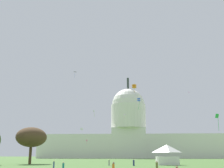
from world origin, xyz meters
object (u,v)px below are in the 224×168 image
person_grey_near_tree_west (109,163)px  kite_blue_mid (139,100)px  person_denim_back_left (54,165)px  kite_black_high (75,72)px  kite_magenta_mid (188,93)px  kite_white_low (82,129)px  kite_green_low (217,118)px  tree_west_near (31,137)px  person_navy_deep_crowd (134,163)px  person_teal_near_tree_east (63,167)px  kite_pink_low (87,140)px  capitol_building (129,133)px  kite_orange_mid (134,86)px  person_olive_lawn_far_right (157,166)px  person_navy_mid_center (114,166)px  kite_lime_mid (94,112)px  event_tent (167,155)px  kite_violet_mid (124,115)px

person_grey_near_tree_west → kite_blue_mid: size_ratio=0.44×
person_denim_back_left → kite_black_high: size_ratio=0.49×
kite_magenta_mid → kite_white_low: kite_magenta_mid is taller
kite_blue_mid → kite_green_low: 33.25m
tree_west_near → person_navy_deep_crowd: (32.75, -11.42, -7.56)m
tree_west_near → person_teal_near_tree_east: bearing=-61.4°
kite_pink_low → capitol_building: bearing=-44.2°
tree_west_near → kite_green_low: tree_west_near is taller
tree_west_near → kite_orange_mid: (33.18, -19.00, 11.77)m
capitol_building → kite_black_high: 78.49m
person_denim_back_left → person_olive_lawn_far_right: person_olive_lawn_far_right is taller
capitol_building → tree_west_near: size_ratio=10.75×
tree_west_near → kite_pink_low: 98.79m
person_grey_near_tree_west → kite_orange_mid: bearing=-60.5°
tree_west_near → kite_blue_mid: kite_blue_mid is taller
kite_pink_low → kite_black_high: bearing=166.2°
person_olive_lawn_far_right → kite_orange_mid: size_ratio=0.83×
person_navy_mid_center → kite_lime_mid: 129.50m
person_navy_deep_crowd → kite_magenta_mid: kite_magenta_mid is taller
person_navy_mid_center → kite_pink_low: bearing=-114.4°
person_denim_back_left → person_teal_near_tree_east: person_denim_back_left is taller
person_navy_deep_crowd → kite_orange_mid: kite_orange_mid is taller
kite_orange_mid → capitol_building: bearing=40.0°
capitol_building → person_teal_near_tree_east: size_ratio=87.96×
person_navy_deep_crowd → event_tent: bearing=-39.5°
kite_white_low → kite_pink_low: 58.76m
capitol_building → person_navy_mid_center: size_ratio=93.24×
event_tent → tree_west_near: (-42.48, 5.19, 5.40)m
person_denim_back_left → person_olive_lawn_far_right: 21.15m
person_teal_near_tree_east → kite_violet_mid: 147.44m
person_denim_back_left → tree_west_near: bearing=41.2°
kite_green_low → kite_black_high: size_ratio=1.01×
tree_west_near → kite_white_low: kite_white_low is taller
person_grey_near_tree_west → person_teal_near_tree_east: person_grey_near_tree_west is taller
kite_orange_mid → person_grey_near_tree_west: bearing=80.4°
person_denim_back_left → person_teal_near_tree_east: (3.21, -5.01, -0.08)m
person_denim_back_left → kite_blue_mid: kite_blue_mid is taller
person_teal_near_tree_east → kite_orange_mid: size_ratio=0.76×
person_olive_lawn_far_right → kite_violet_mid: 146.54m
person_grey_near_tree_west → kite_pink_low: size_ratio=0.54×
kite_black_high → capitol_building: bearing=58.2°
person_denim_back_left → capitol_building: bearing=8.5°
kite_violet_mid → kite_black_high: (-28.72, -38.45, 21.02)m
person_denim_back_left → kite_violet_mid: size_ratio=0.59×
tree_west_near → person_navy_mid_center: size_ratio=8.67×
person_olive_lawn_far_right → kite_lime_mid: size_ratio=0.45×
person_teal_near_tree_east → kite_green_low: bearing=102.4°
kite_orange_mid → kite_green_low: (17.32, -9.99, -9.66)m
kite_magenta_mid → kite_black_high: bearing=-83.4°
kite_orange_mid → kite_white_low: kite_orange_mid is taller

